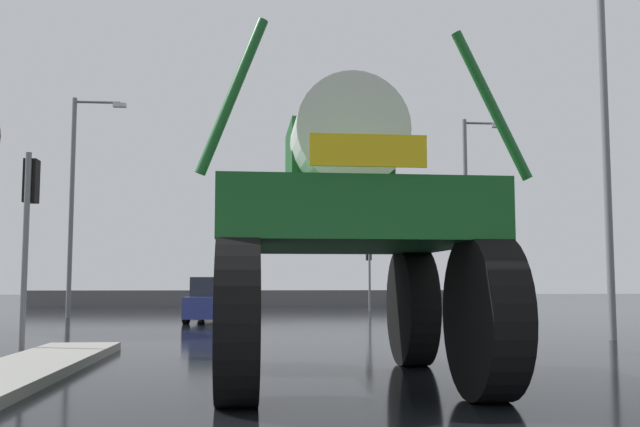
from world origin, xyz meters
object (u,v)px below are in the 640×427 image
traffic_signal_near_right (480,223)px  streetlight_far_right (469,206)px  streetlight_far_left (76,194)px  oversize_sprayer (342,234)px  traffic_signal_far_left (369,260)px  sedan_ahead (219,301)px  streetlight_near_right (610,121)px  traffic_signal_near_left (29,207)px

traffic_signal_near_right → streetlight_far_right: (4.51, 15.71, 2.04)m
streetlight_far_left → oversize_sprayer: bearing=-66.8°
traffic_signal_far_left → sedan_ahead: bearing=-126.4°
streetlight_far_left → streetlight_near_right: bearing=-38.5°
traffic_signal_near_left → streetlight_far_left: streetlight_far_left is taller
traffic_signal_far_left → streetlight_far_right: 5.99m
oversize_sprayer → streetlight_far_left: size_ratio=0.65×
oversize_sprayer → streetlight_near_right: bearing=-48.9°
sedan_ahead → traffic_signal_near_right: 12.52m
oversize_sprayer → traffic_signal_near_right: (3.33, 4.33, 0.53)m
sedan_ahead → traffic_signal_near_left: traffic_signal_near_left is taller
traffic_signal_near_right → traffic_signal_far_left: traffic_signal_near_right is taller
traffic_signal_near_right → streetlight_far_left: 18.67m
traffic_signal_near_left → streetlight_near_right: (12.81, 2.30, 2.44)m
traffic_signal_far_left → traffic_signal_near_right: bearing=-92.6°
sedan_ahead → traffic_signal_near_right: bearing=-146.2°
sedan_ahead → streetlight_near_right: 13.80m
traffic_signal_near_left → streetlight_near_right: bearing=10.2°
streetlight_near_right → traffic_signal_near_right: bearing=-150.2°
traffic_signal_near_left → traffic_signal_far_left: traffic_signal_near_left is taller
streetlight_near_right → streetlight_far_right: bearing=87.8°
streetlight_far_right → traffic_signal_near_right: bearing=-106.0°
sedan_ahead → streetlight_near_right: size_ratio=0.45×
traffic_signal_far_left → streetlight_near_right: 18.16m
traffic_signal_near_left → streetlight_far_left: (-2.63, 14.60, 1.98)m
streetlight_far_left → sedan_ahead: bearing=-32.1°
traffic_signal_far_left → streetlight_near_right: streetlight_near_right is taller
streetlight_near_right → streetlight_far_right: streetlight_near_right is taller
sedan_ahead → streetlight_far_left: streetlight_far_left is taller
traffic_signal_far_left → traffic_signal_near_left: bearing=-115.9°
oversize_sprayer → traffic_signal_far_left: 24.66m
traffic_signal_far_left → streetlight_far_right: size_ratio=0.40×
traffic_signal_near_left → sedan_ahead: bearing=74.3°
sedan_ahead → traffic_signal_far_left: traffic_signal_far_left is taller
oversize_sprayer → traffic_signal_near_left: oversize_sprayer is taller
traffic_signal_far_left → streetlight_far_left: 13.66m
sedan_ahead → streetlight_far_left: bearing=64.3°
traffic_signal_far_left → streetlight_far_left: (-12.34, -5.37, 2.34)m
oversize_sprayer → streetlight_far_left: streetlight_far_left is taller
traffic_signal_near_left → traffic_signal_near_right: (8.81, 0.01, -0.24)m
streetlight_far_left → streetlight_far_right: streetlight_far_left is taller
sedan_ahead → traffic_signal_far_left: bearing=-30.1°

